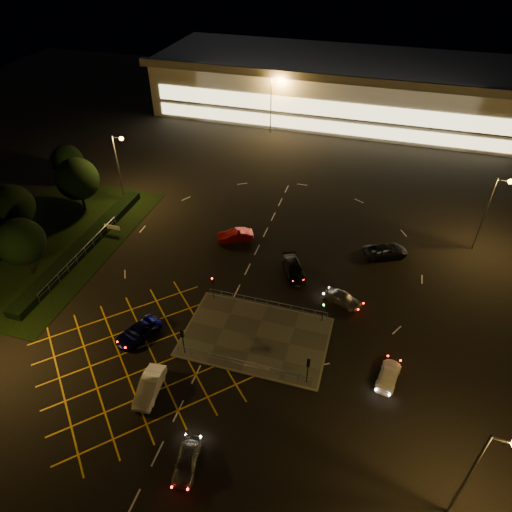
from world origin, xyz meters
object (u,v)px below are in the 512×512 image
(car_right_silver, at_px, (343,298))
(car_circ_red, at_px, (235,236))
(car_queue_white, at_px, (150,387))
(car_approach_white, at_px, (388,375))
(signal_nw, at_px, (213,283))
(car_east_grey, at_px, (386,251))
(car_far_dkgrey, at_px, (294,269))
(signal_sw, at_px, (183,337))
(car_left_blue, at_px, (138,332))
(car_near_silver, at_px, (187,461))
(signal_ne, at_px, (324,305))
(signal_se, at_px, (308,366))

(car_right_silver, relative_size, car_circ_red, 0.88)
(car_queue_white, height_order, car_approach_white, car_queue_white)
(car_queue_white, bearing_deg, signal_nw, 78.71)
(car_circ_red, bearing_deg, car_east_grey, 70.70)
(car_right_silver, xyz_separation_m, car_east_grey, (3.81, 9.86, 0.07))
(car_queue_white, xyz_separation_m, car_far_dkgrey, (8.61, 19.65, -0.02))
(signal_sw, bearing_deg, car_far_dkgrey, -116.79)
(car_left_blue, distance_m, car_approach_white, 24.44)
(car_near_silver, distance_m, car_east_grey, 34.02)
(signal_sw, distance_m, car_left_blue, 5.61)
(signal_ne, xyz_separation_m, car_approach_white, (7.07, -5.49, -1.76))
(car_queue_white, bearing_deg, car_left_blue, 120.36)
(car_far_dkgrey, height_order, car_approach_white, car_far_dkgrey)
(signal_ne, distance_m, car_near_silver, 19.69)
(car_east_grey, bearing_deg, car_near_silver, 130.75)
(signal_se, distance_m, signal_ne, 7.99)
(car_circ_red, bearing_deg, car_queue_white, -25.68)
(car_queue_white, distance_m, car_left_blue, 6.95)
(signal_sw, distance_m, signal_ne, 14.41)
(signal_ne, height_order, car_circ_red, signal_ne)
(signal_ne, height_order, car_approach_white, signal_ne)
(car_left_blue, distance_m, car_circ_red, 18.87)
(signal_ne, xyz_separation_m, car_east_grey, (5.50, 13.30, -1.61))
(car_left_blue, xyz_separation_m, car_circ_red, (4.03, 18.43, 0.08))
(signal_nw, xyz_separation_m, car_right_silver, (13.69, 3.45, -1.67))
(car_east_grey, height_order, car_approach_white, car_east_grey)
(signal_ne, bearing_deg, signal_se, -90.00)
(car_left_blue, relative_size, car_east_grey, 0.89)
(car_near_silver, bearing_deg, car_approach_white, 32.16)
(car_approach_white, bearing_deg, signal_sw, 18.06)
(signal_se, xyz_separation_m, signal_nw, (-12.00, 7.99, 0.00))
(signal_sw, height_order, signal_ne, same)
(car_far_dkgrey, xyz_separation_m, car_right_silver, (6.26, -3.30, -0.04))
(signal_sw, relative_size, signal_nw, 1.00)
(car_near_silver, bearing_deg, car_circ_red, 92.16)
(car_far_dkgrey, bearing_deg, car_circ_red, 126.71)
(signal_ne, height_order, car_east_grey, signal_ne)
(signal_sw, distance_m, signal_nw, 7.99)
(signal_ne, xyz_separation_m, car_right_silver, (1.69, 3.45, -1.67))
(signal_se, relative_size, car_right_silver, 0.77)
(signal_ne, height_order, car_right_silver, signal_ne)
(signal_nw, bearing_deg, car_approach_white, -16.05)
(signal_sw, distance_m, car_far_dkgrey, 16.58)
(car_near_silver, bearing_deg, signal_sw, 105.28)
(signal_nw, height_order, signal_ne, same)
(signal_ne, bearing_deg, car_left_blue, -157.10)
(car_left_blue, bearing_deg, car_approach_white, 25.45)
(car_circ_red, relative_size, car_approach_white, 1.10)
(signal_sw, relative_size, car_far_dkgrey, 0.62)
(signal_se, height_order, signal_nw, same)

